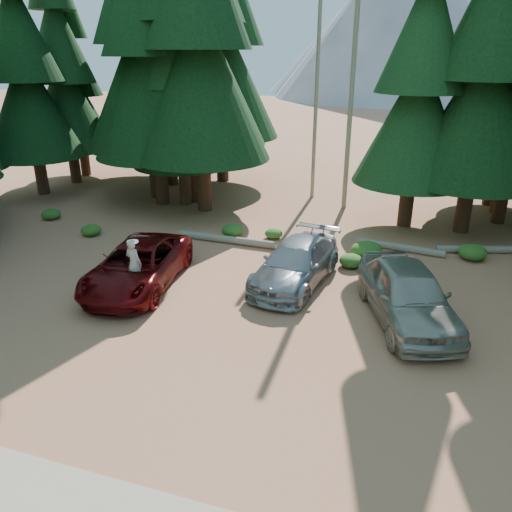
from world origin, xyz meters
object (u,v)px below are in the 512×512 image
Objects in this scene: silver_minivan_right at (407,294)px; log_left at (227,239)px; log_mid at (400,247)px; red_pickup at (138,266)px; log_right at (497,250)px; frisbee_player at (134,263)px; silver_minivan_center at (296,264)px.

log_left is (-7.48, 4.48, -0.72)m from silver_minivan_right.
log_left is at bearing -161.03° from log_mid.
red_pickup reaches higher than log_left.
log_left is 0.91× the size of log_right.
frisbee_player reaches higher than red_pickup.
silver_minivan_center is 1.03× the size of log_right.
silver_minivan_right is (8.92, 0.34, 0.13)m from red_pickup.
silver_minivan_right is 1.45× the size of log_mid.
silver_minivan_right is 1.17× the size of log_left.
log_mid is (-0.43, 5.79, -0.73)m from silver_minivan_right.
red_pickup is 1.05× the size of silver_minivan_right.
log_left is 1.24× the size of log_mid.
log_right is at bearing 13.61° from log_left.
red_pickup is at bearing 161.58° from silver_minivan_right.
frisbee_player is (-4.71, -2.78, 0.54)m from silver_minivan_center.
log_right is (12.24, 7.06, -0.60)m from red_pickup.
red_pickup is at bearing -151.81° from silver_minivan_center.
silver_minivan_right is at bearing -14.54° from silver_minivan_center.
frisbee_player reaches higher than log_right.
log_mid is (7.05, 1.31, -0.01)m from log_left.
red_pickup is 3.30× the size of frisbee_player.
log_right is (10.80, 2.24, -0.00)m from log_left.
red_pickup is 1.08× the size of silver_minivan_center.
silver_minivan_center is at bearing -36.45° from log_left.
log_right is at bearing 43.82° from silver_minivan_center.
silver_minivan_right is 8.59m from frisbee_player.
red_pickup is at bearing -166.35° from log_right.
frisbee_player reaches higher than silver_minivan_center.
red_pickup is 14.15m from log_right.
silver_minivan_right is (3.79, -1.56, 0.16)m from silver_minivan_center.
silver_minivan_center is 5.50m from frisbee_player.
silver_minivan_center is (5.14, 1.90, -0.03)m from red_pickup.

